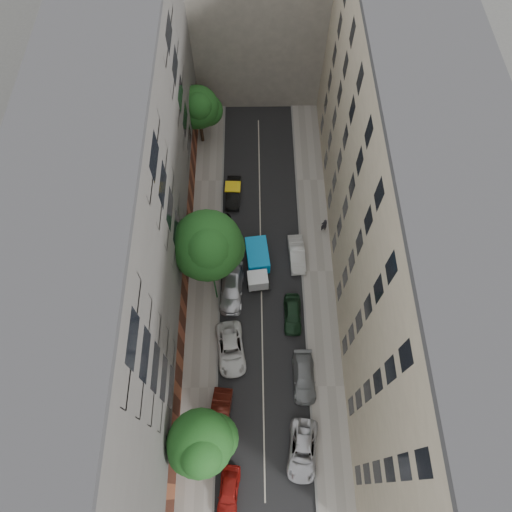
{
  "coord_description": "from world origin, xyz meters",
  "views": [
    {
      "loc": [
        -0.7,
        -19.14,
        40.13
      ],
      "look_at": [
        -0.51,
        -1.33,
        6.0
      ],
      "focal_mm": 32.0,
      "sensor_mm": 36.0,
      "label": 1
    }
  ],
  "objects_px": {
    "car_right_1": "(304,377)",
    "tree_far": "(199,109)",
    "car_left_4": "(225,234)",
    "lamp_post": "(214,281)",
    "pedestrian": "(324,225)",
    "tree_near": "(202,445)",
    "tarp_truck": "(257,263)",
    "car_right_3": "(297,254)",
    "car_left_3": "(232,289)",
    "car_right_0": "(303,450)",
    "tree_mid": "(209,248)",
    "car_left_5": "(233,193)",
    "car_left_2": "(231,349)",
    "car_left_1": "(220,416)",
    "car_right_2": "(293,314)",
    "car_left_0": "(229,492)"
  },
  "relations": [
    {
      "from": "pedestrian",
      "to": "car_right_1",
      "type": "bearing_deg",
      "value": 69.62
    },
    {
      "from": "car_right_1",
      "to": "tree_far",
      "type": "distance_m",
      "value": 29.02
    },
    {
      "from": "tarp_truck",
      "to": "lamp_post",
      "type": "height_order",
      "value": "lamp_post"
    },
    {
      "from": "tree_mid",
      "to": "car_left_5",
      "type": "bearing_deg",
      "value": 80.04
    },
    {
      "from": "car_right_0",
      "to": "tree_mid",
      "type": "distance_m",
      "value": 18.11
    },
    {
      "from": "car_left_1",
      "to": "pedestrian",
      "type": "distance_m",
      "value": 20.68
    },
    {
      "from": "tarp_truck",
      "to": "pedestrian",
      "type": "xyz_separation_m",
      "value": [
        6.75,
        4.33,
        -0.22
      ]
    },
    {
      "from": "car_right_3",
      "to": "tree_mid",
      "type": "distance_m",
      "value": 10.13
    },
    {
      "from": "car_right_1",
      "to": "car_right_3",
      "type": "xyz_separation_m",
      "value": [
        0.0,
        11.95,
        0.02
      ]
    },
    {
      "from": "tree_near",
      "to": "pedestrian",
      "type": "distance_m",
      "value": 23.83
    },
    {
      "from": "car_left_3",
      "to": "car_right_0",
      "type": "relative_size",
      "value": 1.05
    },
    {
      "from": "car_left_1",
      "to": "car_right_1",
      "type": "distance_m",
      "value": 7.74
    },
    {
      "from": "tree_far",
      "to": "car_right_2",
      "type": "bearing_deg",
      "value": -66.74
    },
    {
      "from": "car_left_2",
      "to": "tree_far",
      "type": "distance_m",
      "value": 25.03
    },
    {
      "from": "car_right_1",
      "to": "pedestrian",
      "type": "xyz_separation_m",
      "value": [
        2.88,
        15.05,
        0.39
      ]
    },
    {
      "from": "car_left_1",
      "to": "car_left_4",
      "type": "distance_m",
      "value": 17.37
    },
    {
      "from": "car_left_1",
      "to": "car_right_0",
      "type": "bearing_deg",
      "value": -15.68
    },
    {
      "from": "car_right_3",
      "to": "lamp_post",
      "type": "xyz_separation_m",
      "value": [
        -7.72,
        -4.19,
        3.03
      ]
    },
    {
      "from": "car_left_3",
      "to": "tree_near",
      "type": "bearing_deg",
      "value": -93.35
    },
    {
      "from": "car_right_3",
      "to": "car_left_3",
      "type": "bearing_deg",
      "value": -153.49
    },
    {
      "from": "car_right_1",
      "to": "pedestrian",
      "type": "relative_size",
      "value": 2.54
    },
    {
      "from": "car_left_0",
      "to": "car_left_4",
      "type": "distance_m",
      "value": 22.98
    },
    {
      "from": "car_left_2",
      "to": "pedestrian",
      "type": "bearing_deg",
      "value": 46.67
    },
    {
      "from": "car_left_3",
      "to": "lamp_post",
      "type": "height_order",
      "value": "lamp_post"
    },
    {
      "from": "tree_near",
      "to": "car_left_5",
      "type": "bearing_deg",
      "value": 86.11
    },
    {
      "from": "car_right_3",
      "to": "tree_mid",
      "type": "xyz_separation_m",
      "value": [
        -8.02,
        -2.31,
        5.74
      ]
    },
    {
      "from": "car_right_2",
      "to": "car_right_3",
      "type": "relative_size",
      "value": 0.96
    },
    {
      "from": "car_left_4",
      "to": "car_left_0",
      "type": "bearing_deg",
      "value": -94.1
    },
    {
      "from": "car_left_4",
      "to": "tree_near",
      "type": "relative_size",
      "value": 0.56
    },
    {
      "from": "tarp_truck",
      "to": "car_right_3",
      "type": "bearing_deg",
      "value": 11.02
    },
    {
      "from": "car_left_5",
      "to": "car_left_0",
      "type": "bearing_deg",
      "value": -87.4
    },
    {
      "from": "tree_near",
      "to": "lamp_post",
      "type": "relative_size",
      "value": 1.39
    },
    {
      "from": "car_left_4",
      "to": "pedestrian",
      "type": "xyz_separation_m",
      "value": [
        10.0,
        0.73,
        0.3
      ]
    },
    {
      "from": "tarp_truck",
      "to": "car_left_5",
      "type": "relative_size",
      "value": 1.26
    },
    {
      "from": "car_right_1",
      "to": "car_right_2",
      "type": "bearing_deg",
      "value": 96.56
    },
    {
      "from": "pedestrian",
      "to": "tree_far",
      "type": "bearing_deg",
      "value": -52.68
    },
    {
      "from": "car_left_2",
      "to": "car_right_1",
      "type": "height_order",
      "value": "car_left_2"
    },
    {
      "from": "car_right_2",
      "to": "pedestrian",
      "type": "xyz_separation_m",
      "value": [
        3.59,
        9.3,
        0.37
      ]
    },
    {
      "from": "car_left_1",
      "to": "pedestrian",
      "type": "bearing_deg",
      "value": 67.7
    },
    {
      "from": "pedestrian",
      "to": "car_right_3",
      "type": "bearing_deg",
      "value": 37.57
    },
    {
      "from": "car_left_4",
      "to": "car_right_3",
      "type": "height_order",
      "value": "car_left_4"
    },
    {
      "from": "car_left_5",
      "to": "lamp_post",
      "type": "bearing_deg",
      "value": -94.29
    },
    {
      "from": "car_right_0",
      "to": "car_right_3",
      "type": "distance_m",
      "value": 17.74
    },
    {
      "from": "car_right_0",
      "to": "lamp_post",
      "type": "relative_size",
      "value": 0.86
    },
    {
      "from": "car_left_0",
      "to": "tree_near",
      "type": "xyz_separation_m",
      "value": [
        -1.7,
        2.96,
        4.71
      ]
    },
    {
      "from": "car_right_1",
      "to": "lamp_post",
      "type": "height_order",
      "value": "lamp_post"
    },
    {
      "from": "car_left_0",
      "to": "tree_far",
      "type": "relative_size",
      "value": 0.52
    },
    {
      "from": "tree_near",
      "to": "pedestrian",
      "type": "bearing_deg",
      "value": 62.26
    },
    {
      "from": "car_left_4",
      "to": "tree_far",
      "type": "height_order",
      "value": "tree_far"
    },
    {
      "from": "lamp_post",
      "to": "car_left_4",
      "type": "bearing_deg",
      "value": 84.78
    }
  ]
}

